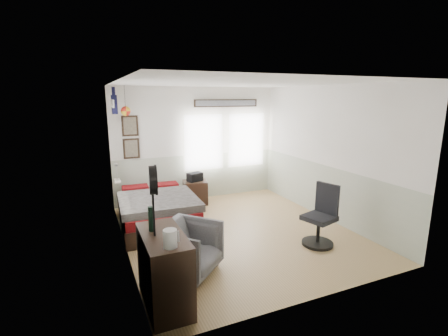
{
  "coord_description": "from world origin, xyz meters",
  "views": [
    {
      "loc": [
        -2.48,
        -5.1,
        2.48
      ],
      "look_at": [
        -0.1,
        0.4,
        1.15
      ],
      "focal_mm": 26.0,
      "sensor_mm": 36.0,
      "label": 1
    }
  ],
  "objects_px": {
    "bed": "(157,210)",
    "nightstand": "(195,192)",
    "armchair": "(189,248)",
    "task_chair": "(321,220)",
    "dresser": "(164,269)"
  },
  "relations": [
    {
      "from": "armchair",
      "to": "task_chair",
      "type": "bearing_deg",
      "value": -43.11
    },
    {
      "from": "nightstand",
      "to": "task_chair",
      "type": "distance_m",
      "value": 3.16
    },
    {
      "from": "bed",
      "to": "task_chair",
      "type": "relative_size",
      "value": 1.91
    },
    {
      "from": "armchair",
      "to": "nightstand",
      "type": "relative_size",
      "value": 1.45
    },
    {
      "from": "armchair",
      "to": "nightstand",
      "type": "bearing_deg",
      "value": 27.43
    },
    {
      "from": "nightstand",
      "to": "task_chair",
      "type": "height_order",
      "value": "task_chair"
    },
    {
      "from": "dresser",
      "to": "armchair",
      "type": "distance_m",
      "value": 0.77
    },
    {
      "from": "armchair",
      "to": "nightstand",
      "type": "distance_m",
      "value": 3.05
    },
    {
      "from": "bed",
      "to": "nightstand",
      "type": "relative_size",
      "value": 3.64
    },
    {
      "from": "nightstand",
      "to": "armchair",
      "type": "bearing_deg",
      "value": -98.36
    },
    {
      "from": "nightstand",
      "to": "bed",
      "type": "bearing_deg",
      "value": -127.06
    },
    {
      "from": "dresser",
      "to": "nightstand",
      "type": "distance_m",
      "value": 3.78
    },
    {
      "from": "armchair",
      "to": "task_chair",
      "type": "height_order",
      "value": "task_chair"
    },
    {
      "from": "dresser",
      "to": "armchair",
      "type": "bearing_deg",
      "value": 50.48
    },
    {
      "from": "bed",
      "to": "nightstand",
      "type": "height_order",
      "value": "bed"
    }
  ]
}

